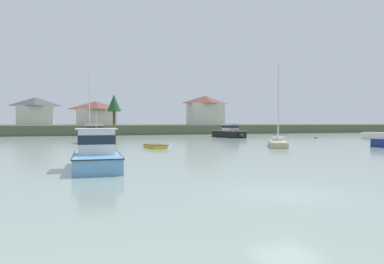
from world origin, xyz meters
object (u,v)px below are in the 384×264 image
Objects in this scene: sailboat_sand at (278,145)px; cruiser_skyblue at (96,159)px; cruiser_maroon at (94,139)px; mooring_buoy_white at (170,145)px; dinghy_yellow at (155,147)px; mooring_buoy_green at (316,138)px; dinghy_cream at (281,135)px; cruiser_black at (231,135)px; sailboat_red at (90,136)px.

sailboat_sand reaches higher than cruiser_skyblue.
cruiser_maroon is 11.06m from mooring_buoy_white.
dinghy_yellow is at bearing -126.65° from mooring_buoy_white.
cruiser_maroon is 36.90m from mooring_buoy_green.
sailboat_sand is 0.93× the size of cruiser_maroon.
dinghy_cream is 5.07× the size of mooring_buoy_green.
mooring_buoy_white is at bearing -42.79° from cruiser_maroon.
cruiser_black reaches higher than mooring_buoy_white.
sailboat_sand is 1.23× the size of cruiser_skyblue.
mooring_buoy_white is at bearing -132.29° from cruiser_black.
mooring_buoy_green is 30.40m from mooring_buoy_white.
cruiser_maroon is at bearing -176.11° from mooring_buoy_green.
cruiser_black is 17.02× the size of mooring_buoy_green.
sailboat_red reaches higher than dinghy_cream.
cruiser_maroon is 19.21× the size of mooring_buoy_green.
cruiser_skyblue is (-1.76, -26.00, -0.05)m from cruiser_maroon.
cruiser_black is 45.38m from cruiser_skyblue.
cruiser_black is 23.23× the size of mooring_buoy_white.
cruiser_black is 0.89× the size of cruiser_maroon.
mooring_buoy_green is (12.04, -8.31, -0.45)m from cruiser_black.
sailboat_red is 30.36× the size of mooring_buoy_white.
cruiser_maroon is at bearing 86.12° from cruiser_skyblue.
dinghy_cream is 11.84m from mooring_buoy_green.
sailboat_sand is at bearing -61.16° from sailboat_red.
sailboat_red is (2.37, 46.56, -0.25)m from cruiser_skyblue.
dinghy_yellow is at bearing 64.12° from cruiser_skyblue.
cruiser_skyblue is at bearing -115.88° from dinghy_yellow.
cruiser_skyblue is (-7.29, -15.04, 0.38)m from dinghy_yellow.
cruiser_maroon is 20.57m from sailboat_red.
cruiser_maroon reaches higher than dinghy_cream.
cruiser_black is at bearing -164.55° from dinghy_cream.
sailboat_red is at bearing 153.50° from mooring_buoy_green.
cruiser_black is at bearing 48.54° from dinghy_yellow.
mooring_buoy_white is (9.87, 18.50, -0.45)m from cruiser_skyblue.
sailboat_sand is at bearing -34.59° from cruiser_maroon.
cruiser_black is at bearing 54.22° from cruiser_skyblue.
cruiser_maroon reaches higher than mooring_buoy_green.
dinghy_yellow is at bearing -156.71° from mooring_buoy_green.
mooring_buoy_green is (36.81, 2.50, -0.48)m from cruiser_maroon.
mooring_buoy_green is at bearing -34.60° from cruiser_black.
cruiser_black is 14.64m from mooring_buoy_green.
cruiser_skyblue reaches higher than dinghy_yellow.
sailboat_red is at bearing 87.09° from cruiser_skyblue.
cruiser_skyblue is (-20.99, -12.75, 0.30)m from sailboat_sand.
cruiser_black is at bearing 77.03° from sailboat_sand.
cruiser_black is 1.17× the size of cruiser_skyblue.
dinghy_yellow is at bearing -141.63° from dinghy_cream.
dinghy_yellow is 0.40× the size of cruiser_black.
dinghy_yellow is 0.47× the size of cruiser_skyblue.
mooring_buoy_green is at bearing 41.86° from sailboat_sand.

